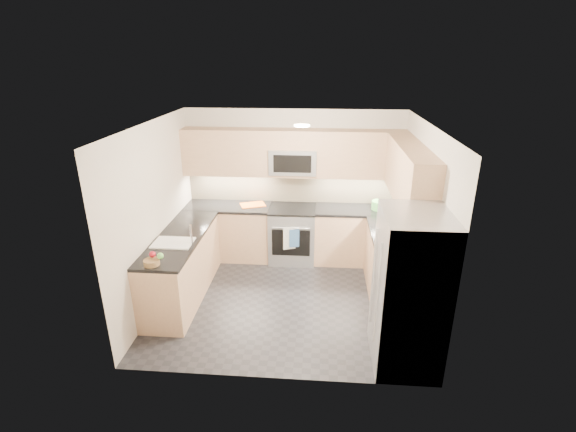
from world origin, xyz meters
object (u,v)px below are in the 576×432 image
object	(u,v)px
cutting_board	(253,205)
fruit_basket	(152,262)
refrigerator	(409,291)
utensil_bowl	(379,205)
gas_range	(292,234)
microwave	(293,161)

from	to	relation	value
cutting_board	fruit_basket	xyz separation A→B (m)	(-0.88, -2.21, 0.03)
refrigerator	utensil_bowl	xyz separation A→B (m)	(-0.03, 2.46, 0.11)
utensil_bowl	fruit_basket	size ratio (longest dim) A/B	1.31
gas_range	microwave	world-z (taller)	microwave
gas_range	refrigerator	size ratio (longest dim) A/B	0.51
fruit_basket	gas_range	bearing A→B (deg)	54.07
refrigerator	gas_range	bearing A→B (deg)	120.88
refrigerator	fruit_basket	distance (m)	3.01
microwave	utensil_bowl	distance (m)	1.58
refrigerator	fruit_basket	size ratio (longest dim) A/B	9.42
microwave	cutting_board	distance (m)	1.01
gas_range	microwave	distance (m)	1.25
fruit_basket	cutting_board	bearing A→B (deg)	68.39
gas_range	utensil_bowl	distance (m)	1.52
utensil_bowl	cutting_board	bearing A→B (deg)	178.94
cutting_board	fruit_basket	distance (m)	2.38
fruit_basket	utensil_bowl	bearing A→B (deg)	36.17
microwave	cutting_board	bearing A→B (deg)	-175.40
microwave	cutting_board	xyz separation A→B (m)	(-0.67, -0.05, -0.75)
gas_range	utensil_bowl	world-z (taller)	utensil_bowl
cutting_board	refrigerator	bearing A→B (deg)	-49.59
microwave	utensil_bowl	size ratio (longest dim) A/B	3.04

